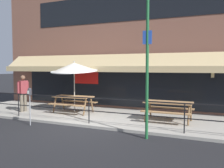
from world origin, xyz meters
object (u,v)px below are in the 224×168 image
(pedestrian_walking, at_px, (23,91))
(patio_umbrella_left, at_px, (74,67))
(parking_meter_near, at_px, (30,95))
(street_sign_pole, at_px, (147,67))
(picnic_table_left, at_px, (73,100))
(picnic_table_centre, at_px, (168,106))

(pedestrian_walking, bearing_deg, patio_umbrella_left, 20.09)
(parking_meter_near, relative_size, street_sign_pole, 0.33)
(patio_umbrella_left, relative_size, street_sign_pole, 0.56)
(patio_umbrella_left, distance_m, street_sign_pole, 4.86)
(picnic_table_left, height_order, picnic_table_centre, same)
(picnic_table_left, xyz_separation_m, pedestrian_walking, (-2.30, -0.72, 0.35))
(parking_meter_near, xyz_separation_m, street_sign_pole, (4.51, 0.07, 1.05))
(patio_umbrella_left, bearing_deg, street_sign_pole, -30.76)
(patio_umbrella_left, height_order, pedestrian_walking, patio_umbrella_left)
(picnic_table_left, relative_size, street_sign_pole, 0.42)
(picnic_table_centre, distance_m, street_sign_pole, 2.72)
(picnic_table_centre, height_order, pedestrian_walking, pedestrian_walking)
(picnic_table_left, distance_m, pedestrian_walking, 2.43)
(pedestrian_walking, relative_size, street_sign_pole, 0.40)
(picnic_table_centre, bearing_deg, street_sign_pole, -95.00)
(pedestrian_walking, height_order, parking_meter_near, pedestrian_walking)
(picnic_table_centre, distance_m, parking_meter_near, 5.27)
(patio_umbrella_left, bearing_deg, picnic_table_left, -90.00)
(patio_umbrella_left, xyz_separation_m, parking_meter_near, (-0.34, -2.55, -1.03))
(patio_umbrella_left, xyz_separation_m, street_sign_pole, (4.18, -2.49, 0.01))
(picnic_table_left, height_order, parking_meter_near, parking_meter_near)
(parking_meter_near, bearing_deg, street_sign_pole, 0.84)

